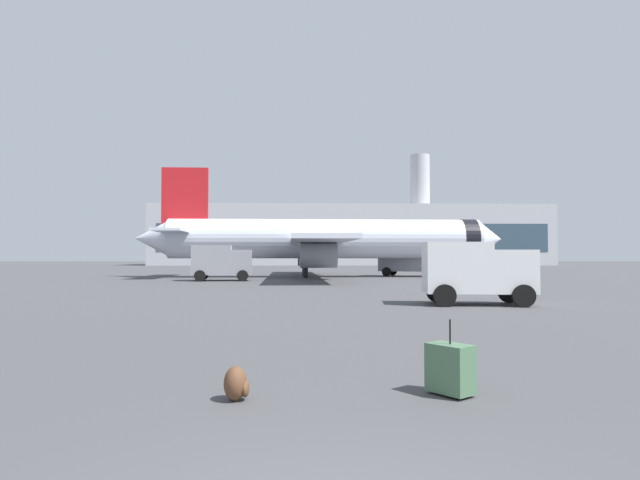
{
  "coord_description": "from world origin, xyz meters",
  "views": [
    {
      "loc": [
        -0.18,
        -3.5,
        2.03
      ],
      "look_at": [
        0.72,
        29.1,
        3.0
      ],
      "focal_mm": 30.18,
      "sensor_mm": 36.0,
      "label": 1
    }
  ],
  "objects_px": {
    "service_truck": "(221,261)",
    "traveller_backpack": "(236,384)",
    "airplane_at_gate": "(323,239)",
    "safety_cone_far": "(466,278)",
    "safety_cone_mid": "(424,274)",
    "fuel_truck": "(409,259)",
    "cargo_van": "(476,270)",
    "rolling_suitcase": "(450,368)",
    "safety_cone_near": "(450,271)"
  },
  "relations": [
    {
      "from": "service_truck",
      "to": "traveller_backpack",
      "type": "relative_size",
      "value": 10.35
    },
    {
      "from": "airplane_at_gate",
      "to": "traveller_backpack",
      "type": "xyz_separation_m",
      "value": [
        -2.72,
        -44.38,
        -3.42
      ]
    },
    {
      "from": "service_truck",
      "to": "safety_cone_far",
      "type": "bearing_deg",
      "value": -12.53
    },
    {
      "from": "service_truck",
      "to": "safety_cone_mid",
      "type": "distance_m",
      "value": 18.64
    },
    {
      "from": "fuel_truck",
      "to": "cargo_van",
      "type": "height_order",
      "value": "fuel_truck"
    },
    {
      "from": "safety_cone_mid",
      "to": "rolling_suitcase",
      "type": "bearing_deg",
      "value": -102.04
    },
    {
      "from": "rolling_suitcase",
      "to": "traveller_backpack",
      "type": "bearing_deg",
      "value": -176.05
    },
    {
      "from": "safety_cone_mid",
      "to": "traveller_backpack",
      "type": "distance_m",
      "value": 43.51
    },
    {
      "from": "airplane_at_gate",
      "to": "safety_cone_near",
      "type": "xyz_separation_m",
      "value": [
        13.75,
        5.11,
        -3.24
      ]
    },
    {
      "from": "fuel_truck",
      "to": "airplane_at_gate",
      "type": "bearing_deg",
      "value": -167.24
    },
    {
      "from": "safety_cone_near",
      "to": "safety_cone_far",
      "type": "relative_size",
      "value": 1.02
    },
    {
      "from": "service_truck",
      "to": "rolling_suitcase",
      "type": "xyz_separation_m",
      "value": [
        8.98,
        -36.42,
        -1.22
      ]
    },
    {
      "from": "cargo_van",
      "to": "traveller_backpack",
      "type": "distance_m",
      "value": 16.73
    },
    {
      "from": "airplane_at_gate",
      "to": "rolling_suitcase",
      "type": "xyz_separation_m",
      "value": [
        0.37,
        -44.16,
        -3.27
      ]
    },
    {
      "from": "airplane_at_gate",
      "to": "safety_cone_near",
      "type": "height_order",
      "value": "airplane_at_gate"
    },
    {
      "from": "fuel_truck",
      "to": "safety_cone_far",
      "type": "xyz_separation_m",
      "value": [
        1.56,
        -13.93,
        -1.37
      ]
    },
    {
      "from": "safety_cone_mid",
      "to": "traveller_backpack",
      "type": "height_order",
      "value": "safety_cone_mid"
    },
    {
      "from": "fuel_truck",
      "to": "traveller_backpack",
      "type": "xyz_separation_m",
      "value": [
        -11.46,
        -46.36,
        -1.54
      ]
    },
    {
      "from": "service_truck",
      "to": "traveller_backpack",
      "type": "xyz_separation_m",
      "value": [
        5.89,
        -36.63,
        -1.37
      ]
    },
    {
      "from": "safety_cone_mid",
      "to": "airplane_at_gate",
      "type": "bearing_deg",
      "value": 164.6
    },
    {
      "from": "safety_cone_near",
      "to": "rolling_suitcase",
      "type": "height_order",
      "value": "rolling_suitcase"
    },
    {
      "from": "airplane_at_gate",
      "to": "traveller_backpack",
      "type": "bearing_deg",
      "value": -93.5
    },
    {
      "from": "fuel_truck",
      "to": "rolling_suitcase",
      "type": "xyz_separation_m",
      "value": [
        -8.38,
        -46.15,
        -1.38
      ]
    },
    {
      "from": "airplane_at_gate",
      "to": "rolling_suitcase",
      "type": "relative_size",
      "value": 32.44
    },
    {
      "from": "service_truck",
      "to": "safety_cone_mid",
      "type": "bearing_deg",
      "value": 16.24
    },
    {
      "from": "service_truck",
      "to": "rolling_suitcase",
      "type": "bearing_deg",
      "value": -76.16
    },
    {
      "from": "airplane_at_gate",
      "to": "safety_cone_near",
      "type": "relative_size",
      "value": 42.61
    },
    {
      "from": "fuel_truck",
      "to": "safety_cone_near",
      "type": "relative_size",
      "value": 7.71
    },
    {
      "from": "cargo_van",
      "to": "service_truck",
      "type": "bearing_deg",
      "value": 122.4
    },
    {
      "from": "safety_cone_far",
      "to": "fuel_truck",
      "type": "bearing_deg",
      "value": 96.41
    },
    {
      "from": "airplane_at_gate",
      "to": "safety_cone_mid",
      "type": "height_order",
      "value": "airplane_at_gate"
    },
    {
      "from": "service_truck",
      "to": "cargo_van",
      "type": "bearing_deg",
      "value": -57.6
    },
    {
      "from": "service_truck",
      "to": "safety_cone_near",
      "type": "relative_size",
      "value": 5.93
    },
    {
      "from": "cargo_van",
      "to": "safety_cone_near",
      "type": "distance_m",
      "value": 35.9
    },
    {
      "from": "fuel_truck",
      "to": "cargo_van",
      "type": "bearing_deg",
      "value": -96.05
    },
    {
      "from": "traveller_backpack",
      "to": "airplane_at_gate",
      "type": "bearing_deg",
      "value": 86.5
    },
    {
      "from": "cargo_van",
      "to": "safety_cone_mid",
      "type": "xyz_separation_m",
      "value": [
        3.86,
        27.24,
        -1.13
      ]
    },
    {
      "from": "safety_cone_far",
      "to": "traveller_backpack",
      "type": "distance_m",
      "value": 34.95
    },
    {
      "from": "airplane_at_gate",
      "to": "traveller_backpack",
      "type": "relative_size",
      "value": 74.35
    },
    {
      "from": "airplane_at_gate",
      "to": "service_truck",
      "type": "distance_m",
      "value": 11.76
    },
    {
      "from": "cargo_van",
      "to": "safety_cone_near",
      "type": "relative_size",
      "value": 5.45
    },
    {
      "from": "fuel_truck",
      "to": "safety_cone_near",
      "type": "xyz_separation_m",
      "value": [
        5.0,
        3.13,
        -1.36
      ]
    },
    {
      "from": "safety_cone_far",
      "to": "rolling_suitcase",
      "type": "distance_m",
      "value": 33.72
    },
    {
      "from": "safety_cone_mid",
      "to": "traveller_backpack",
      "type": "relative_size",
      "value": 1.35
    },
    {
      "from": "safety_cone_near",
      "to": "service_truck",
      "type": "bearing_deg",
      "value": -150.11
    },
    {
      "from": "rolling_suitcase",
      "to": "safety_cone_far",
      "type": "bearing_deg",
      "value": 72.84
    },
    {
      "from": "safety_cone_near",
      "to": "rolling_suitcase",
      "type": "distance_m",
      "value": 51.06
    },
    {
      "from": "cargo_van",
      "to": "safety_cone_far",
      "type": "height_order",
      "value": "cargo_van"
    },
    {
      "from": "cargo_van",
      "to": "safety_cone_mid",
      "type": "relative_size",
      "value": 7.03
    },
    {
      "from": "airplane_at_gate",
      "to": "safety_cone_mid",
      "type": "distance_m",
      "value": 10.15
    }
  ]
}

